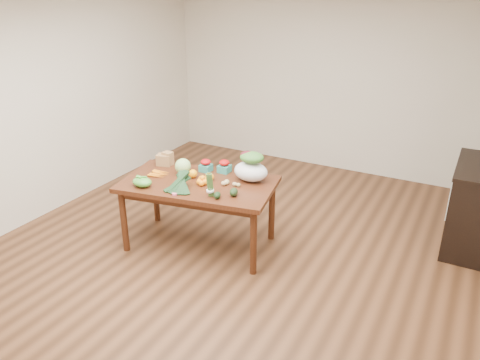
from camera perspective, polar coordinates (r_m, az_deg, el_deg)
The scene contains 25 objects.
floor at distance 5.03m, azimuth -1.45°, elevation -9.26°, with size 6.00×6.00×0.00m, color brown.
room_walls at distance 4.45m, azimuth -1.63°, elevation 5.56°, with size 5.02×6.02×2.70m.
dining_table at distance 5.08m, azimuth -4.97°, elevation -4.11°, with size 1.59×0.88×0.75m, color #4E2512.
cabinet at distance 5.59m, azimuth 26.80°, elevation -2.94°, with size 0.52×1.02×0.94m, color black.
dish_towel at distance 5.51m, azimuth 24.26°, elevation -1.90°, with size 0.02×0.28×0.45m, color white.
paper_bag at distance 5.38m, azimuth -9.22°, elevation 2.58°, with size 0.22×0.18×0.15m, color #A17248, non-canonical shape.
cabbage at distance 5.11m, azimuth -6.98°, elevation 1.67°, with size 0.17×0.17×0.17m, color #BADE80.
strawberry_basket_a at distance 5.16m, azimuth -4.19°, elevation 1.65°, with size 0.12×0.12×0.11m, color red, non-canonical shape.
strawberry_basket_b at distance 5.13m, azimuth -1.92°, elevation 1.55°, with size 0.12×0.12×0.11m, color #AD0E0B, non-canonical shape.
orange_a at distance 5.01m, azimuth -5.75°, elevation 0.77°, with size 0.09×0.09×0.09m, color #FFA20F.
orange_b at distance 4.95m, azimuth -3.83°, elevation 0.47°, with size 0.08×0.08×0.08m, color orange.
orange_c at distance 4.93m, azimuth -3.61°, elevation 0.37°, with size 0.08×0.08×0.08m, color orange.
mandarin_cluster at distance 4.85m, azimuth -4.57°, elevation 0.06°, with size 0.18×0.18×0.10m, color orange, non-canonical shape.
carrots at distance 5.13m, azimuth -9.69°, elevation 0.73°, with size 0.22×0.19×0.03m, color orange, non-canonical shape.
snap_pea_bag at distance 4.88m, azimuth -11.85°, elevation -0.24°, with size 0.21×0.16×0.10m, color #56A236.
kale_bunch at distance 4.69m, azimuth -7.52°, elevation -0.46°, with size 0.32×0.40×0.16m, color black, non-canonical shape.
asparagus_bundle at distance 4.53m, azimuth -3.67°, elevation -0.58°, with size 0.08×0.08×0.25m, color #477B38, non-canonical shape.
potato_a at distance 4.82m, azimuth -1.69°, elevation -0.35°, with size 0.05×0.04×0.04m, color tan.
potato_b at distance 4.80m, azimuth -2.00°, elevation -0.42°, with size 0.06×0.05×0.05m, color tan.
potato_c at distance 4.79m, azimuth -0.65°, elevation -0.51°, with size 0.05×0.04×0.04m, color tan.
potato_d at distance 4.84m, azimuth -1.62°, elevation -0.22°, with size 0.06×0.05×0.05m, color tan.
potato_e at distance 4.78m, azimuth -0.21°, elevation -0.60°, with size 0.05×0.04×0.04m, color tan.
avocado_a at distance 4.52m, azimuth -2.79°, elevation -1.87°, with size 0.07×0.10×0.07m, color black.
avocado_b at distance 4.57m, azimuth -0.77°, elevation -1.48°, with size 0.08×0.12×0.08m, color black.
salad_bag at distance 4.88m, azimuth 1.33°, elevation 1.49°, with size 0.37×0.28×0.28m, color white, non-canonical shape.
Camera 1 is at (2.11, -3.67, 2.71)m, focal length 35.00 mm.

